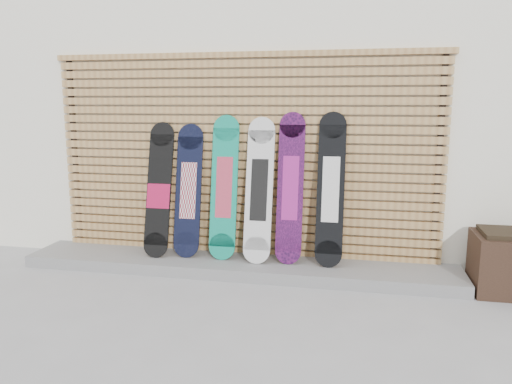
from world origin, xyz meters
The scene contains 10 objects.
ground centered at (0.00, 0.00, 0.00)m, with size 80.00×80.00×0.00m, color #969699.
building centered at (0.50, 3.50, 1.80)m, with size 12.00×5.00×3.60m, color white.
concrete_step centered at (-0.15, 0.68, 0.06)m, with size 4.60×0.70×0.12m, color slate.
slat_wall centered at (-0.15, 0.97, 1.21)m, with size 4.26×0.08×2.29m.
snowboard_0 centered at (-1.04, 0.75, 0.83)m, with size 0.27×0.38×1.44m.
snowboard_1 centered at (-0.72, 0.79, 0.83)m, with size 0.29×0.31×1.43m.
snowboard_2 centered at (-0.32, 0.79, 0.88)m, with size 0.28×0.31×1.52m.
snowboard_3 centered at (0.07, 0.76, 0.87)m, with size 0.29×0.36×1.51m.
snowboard_4 centered at (0.39, 0.79, 0.90)m, with size 0.27×0.31×1.56m.
snowboard_5 centered at (0.81, 0.78, 0.90)m, with size 0.28×0.33×1.56m.
Camera 1 is at (1.07, -4.27, 1.77)m, focal length 35.00 mm.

